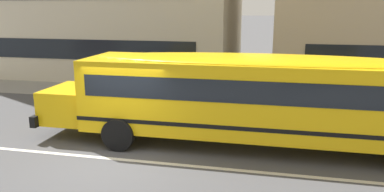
% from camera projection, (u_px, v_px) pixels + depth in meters
% --- Properties ---
extents(ground_plane, '(400.00, 400.00, 0.00)m').
position_uv_depth(ground_plane, '(116.00, 159.00, 10.51)').
color(ground_plane, '#4C4C4F').
extents(sidewalk_far, '(120.00, 3.00, 0.01)m').
position_uv_depth(sidewalk_far, '(184.00, 95.00, 18.22)').
color(sidewalk_far, gray).
rests_on(sidewalk_far, ground_plane).
extents(lane_centreline, '(110.00, 0.16, 0.01)m').
position_uv_depth(lane_centreline, '(116.00, 159.00, 10.51)').
color(lane_centreline, silver).
rests_on(lane_centreline, ground_plane).
extents(school_bus, '(12.65, 2.99, 2.83)m').
position_uv_depth(school_bus, '(253.00, 93.00, 11.15)').
color(school_bus, yellow).
rests_on(school_bus, ground_plane).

